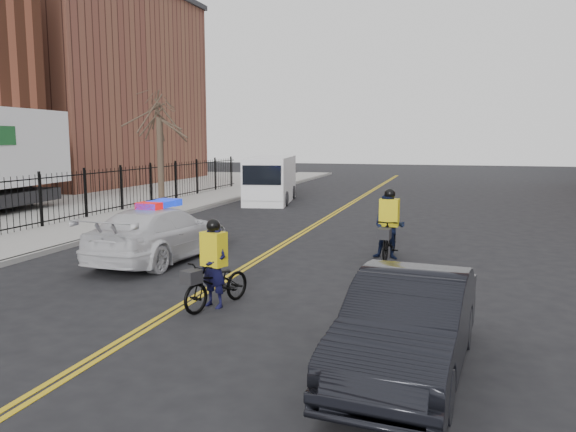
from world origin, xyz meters
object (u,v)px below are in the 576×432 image
Objects in this scene: cargo_van at (270,180)px; cyclist_far at (389,231)px; dark_sedan at (408,324)px; police_cruiser at (160,233)px; cyclist_near at (214,277)px.

cyclist_far is (7.41, -12.03, -0.38)m from cargo_van.
dark_sedan is 2.22× the size of cyclist_far.
police_cruiser is 1.18× the size of dark_sedan.
cyclist_near is at bearing 135.22° from police_cruiser.
cargo_van is (-1.56, 13.92, 0.41)m from police_cruiser.
cargo_van is 3.11× the size of cyclist_near.
dark_sedan is 21.31m from cargo_van.
cyclist_far reaches higher than cyclist_near.
cyclist_far is at bearing 104.08° from dark_sedan.
cyclist_far is (2.72, 5.39, 0.16)m from cyclist_near.
cargo_van is (-8.55, 19.51, 0.43)m from dark_sedan.
dark_sedan is 2.29× the size of cyclist_near.
dark_sedan is 0.74× the size of cargo_van.
cyclist_far is at bearing 81.64° from cyclist_near.
cargo_van is at bearing 123.47° from cyclist_near.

